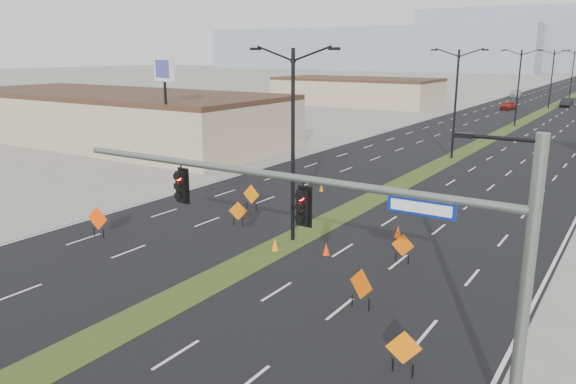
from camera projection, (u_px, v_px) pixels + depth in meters
The scene contains 27 objects.
ground at pixel (115, 332), 20.26m from camera, with size 600.00×600.00×0.00m, color gray.
road_surface at pixel (552, 107), 101.76m from camera, with size 25.00×400.00×0.02m, color black.
median_strip at pixel (552, 107), 101.76m from camera, with size 2.00×400.00×0.04m, color #2F4619.
building_sw_near at pixel (114, 119), 62.49m from camera, with size 40.00×16.00×5.00m, color tan.
building_sw_far at pixel (356, 93), 105.81m from camera, with size 30.00×14.00×4.50m, color tan.
mesa_west at pixel (369, 49), 308.85m from camera, with size 180.00×50.00×22.00m, color #8B99AC.
mesa_backdrop at pixel (559, 39), 292.94m from camera, with size 140.00×50.00×32.00m, color #8B99AC.
signal_mast at pixel (358, 231), 16.22m from camera, with size 16.30×0.60×8.00m.
streetlight_0 at pixel (293, 140), 28.72m from camera, with size 5.15×0.24×10.02m.
streetlight_1 at pixel (456, 101), 51.54m from camera, with size 5.15×0.24×10.02m.
streetlight_2 at pixel (518, 85), 74.36m from camera, with size 5.15×0.24×10.02m.
streetlight_3 at pixel (552, 77), 97.18m from camera, with size 5.15×0.24×10.02m.
streetlight_4 at pixel (572, 72), 120.00m from camera, with size 5.15×0.24×10.02m.
car_left at pixel (508, 105), 96.86m from camera, with size 1.70×4.22×1.44m, color maroon.
car_mid at pixel (567, 102), 101.97m from camera, with size 1.65×4.73×1.56m, color black.
car_far at pixel (516, 94), 122.17m from camera, with size 2.18×5.36×1.56m, color #A2A7AB.
construction_sign_0 at pixel (98, 219), 30.22m from camera, with size 1.30×0.25×1.74m.
construction_sign_1 at pixel (238, 212), 32.29m from camera, with size 1.02×0.47×1.46m.
construction_sign_2 at pixel (251, 195), 35.51m from camera, with size 1.25×0.07×1.66m.
construction_sign_3 at pixel (403, 246), 26.62m from camera, with size 1.07×0.24×1.44m.
construction_sign_4 at pixel (404, 349), 17.36m from camera, with size 1.04×0.50×1.50m.
construction_sign_5 at pixel (361, 286), 21.80m from camera, with size 1.17×0.53×1.67m.
cone_0 at pixel (326, 249), 27.78m from camera, with size 0.36×0.36×0.61m, color #FF3305.
cone_1 at pixel (398, 232), 30.36m from camera, with size 0.40×0.40×0.66m, color #F64605.
cone_2 at pixel (275, 245), 28.33m from camera, with size 0.40×0.40×0.66m, color orange.
cone_3 at pixel (321, 188), 40.44m from camera, with size 0.32×0.32×0.54m, color #D56604.
pole_sign_west at pixel (164, 78), 46.50m from camera, with size 3.02×1.36×9.46m.
Camera 1 is at (15.23, -12.09, 9.84)m, focal length 35.00 mm.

